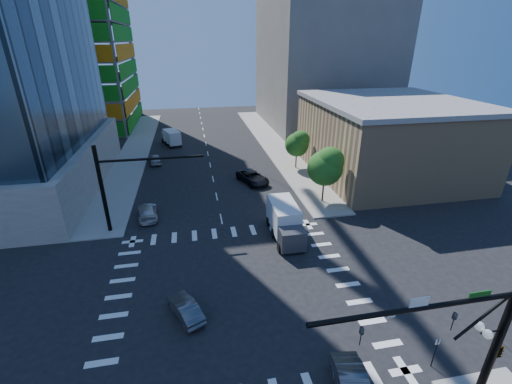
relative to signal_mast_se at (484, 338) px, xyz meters
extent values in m
plane|color=black|center=(-10.60, 11.50, -5.01)|extent=(160.00, 160.00, 0.00)
cube|color=silver|center=(-10.60, 11.50, -5.00)|extent=(20.00, 20.00, 0.01)
cube|color=gray|center=(1.90, 51.50, -4.93)|extent=(5.00, 60.00, 0.15)
cube|color=gray|center=(-23.10, 51.50, -4.93)|extent=(5.00, 60.00, 0.15)
cube|color=#177F17|center=(-25.50, 73.50, 19.49)|extent=(0.12, 24.00, 49.00)
cube|color=tan|center=(14.40, 33.50, -0.01)|extent=(20.00, 22.00, 10.00)
cube|color=slate|center=(14.40, 33.50, 5.29)|extent=(20.50, 22.50, 0.60)
cube|color=#615C57|center=(16.40, 66.50, 8.99)|extent=(24.00, 30.00, 28.00)
cylinder|color=black|center=(0.90, 0.00, -0.36)|extent=(0.40, 0.40, 9.00)
cylinder|color=black|center=(-4.10, 0.00, 2.54)|extent=(10.00, 0.24, 0.24)
cylinder|color=black|center=(-0.50, 0.00, 1.44)|extent=(2.50, 0.14, 2.50)
imported|color=black|center=(-2.10, 0.00, 1.44)|extent=(0.16, 0.20, 1.00)
imported|color=black|center=(-6.60, 0.00, 1.44)|extent=(0.16, 0.20, 1.00)
imported|color=black|center=(1.15, 0.00, -1.01)|extent=(0.53, 2.48, 1.00)
cube|color=white|center=(-4.10, 0.00, 2.89)|extent=(0.90, 0.04, 0.50)
cube|color=#0B4F10|center=(-1.10, 0.00, 2.84)|extent=(1.10, 0.04, 0.28)
cylinder|color=black|center=(0.30, 0.00, 0.34)|extent=(1.20, 0.08, 0.08)
sphere|color=white|center=(-0.20, 0.25, 0.54)|extent=(0.44, 0.44, 0.44)
sphere|color=white|center=(-0.20, -0.25, 0.54)|extent=(0.44, 0.44, 0.44)
cylinder|color=black|center=(-22.10, 23.00, -0.36)|extent=(0.40, 0.40, 9.00)
cylinder|color=black|center=(-17.10, 23.00, 2.54)|extent=(10.00, 0.24, 0.24)
imported|color=black|center=(-16.10, 23.00, 1.44)|extent=(0.16, 0.20, 1.00)
cylinder|color=#382316|center=(1.90, 25.50, -3.72)|extent=(0.20, 0.20, 2.27)
sphere|color=#1F4F15|center=(1.90, 25.50, -0.63)|extent=(4.16, 4.16, 4.16)
sphere|color=#286A23|center=(2.30, 25.20, 0.34)|extent=(3.25, 3.25, 3.25)
cylinder|color=#382316|center=(2.20, 37.50, -3.90)|extent=(0.20, 0.20, 1.92)
sphere|color=#1F4F15|center=(2.20, 37.50, -1.28)|extent=(3.52, 3.52, 3.52)
sphere|color=#286A23|center=(2.60, 37.20, -0.46)|extent=(2.75, 2.75, 2.75)
cylinder|color=black|center=(0.10, 2.50, -3.91)|extent=(0.06, 0.06, 2.20)
cube|color=silver|center=(0.10, 2.50, -3.01)|extent=(0.30, 0.03, 0.40)
imported|color=black|center=(-5.31, 33.13, -4.22)|extent=(4.49, 6.24, 1.58)
imported|color=#B6B6B6|center=(-18.53, 25.41, -4.31)|extent=(2.53, 5.03, 1.40)
imported|color=#94969B|center=(-19.10, 43.94, -4.27)|extent=(2.37, 4.57, 1.49)
imported|color=#4C4C51|center=(-14.48, 9.53, -4.36)|extent=(2.85, 4.14, 1.29)
cube|color=silver|center=(-4.67, 18.44, -3.06)|extent=(2.54, 5.16, 2.66)
cube|color=#38383F|center=(-4.67, 18.44, -3.73)|extent=(2.39, 1.88, 1.94)
cube|color=silver|center=(-16.99, 54.40, -3.32)|extent=(3.45, 4.88, 2.30)
cube|color=#38383F|center=(-16.99, 54.40, -3.90)|extent=(2.45, 2.17, 1.68)
camera|label=1|loc=(-13.08, -9.84, 13.14)|focal=24.00mm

